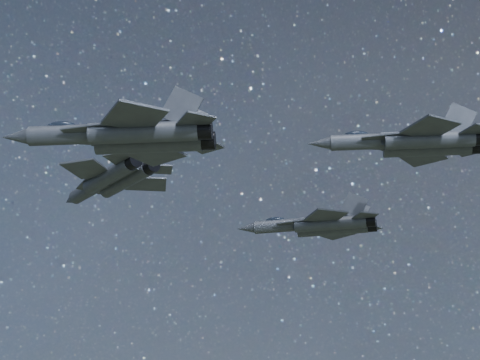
% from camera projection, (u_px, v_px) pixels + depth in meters
% --- Properties ---
extents(jet_lead, '(16.71, 10.98, 4.29)m').
position_uv_depth(jet_lead, '(111.00, 179.00, 79.53)').
color(jet_lead, '#373C45').
extents(jet_left, '(15.87, 10.79, 3.99)m').
position_uv_depth(jet_left, '(320.00, 225.00, 85.46)').
color(jet_left, '#373C45').
extents(jet_right, '(16.49, 10.87, 4.22)m').
position_uv_depth(jet_right, '(129.00, 135.00, 58.76)').
color(jet_right, '#373C45').
extents(jet_slot, '(16.50, 10.89, 4.22)m').
position_uv_depth(jet_slot, '(413.00, 142.00, 73.12)').
color(jet_slot, '#373C45').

